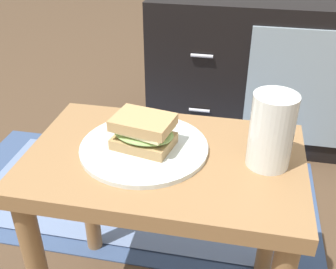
# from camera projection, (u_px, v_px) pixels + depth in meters

# --- Properties ---
(side_table) EXTENTS (0.56, 0.36, 0.46)m
(side_table) POSITION_uv_depth(u_px,v_px,m) (165.00, 190.00, 0.87)
(side_table) COLOR olive
(side_table) RESTS_ON ground
(tv_cabinet) EXTENTS (0.96, 0.46, 0.58)m
(tv_cabinet) POSITION_uv_depth(u_px,v_px,m) (272.00, 68.00, 1.66)
(tv_cabinet) COLOR black
(tv_cabinet) RESTS_ON ground
(area_rug) EXTENTS (1.26, 0.61, 0.01)m
(area_rug) POSITION_uv_depth(u_px,v_px,m) (132.00, 192.00, 1.43)
(area_rug) COLOR #384C72
(area_rug) RESTS_ON ground
(plate) EXTENTS (0.26, 0.26, 0.01)m
(plate) POSITION_uv_depth(u_px,v_px,m) (144.00, 148.00, 0.84)
(plate) COLOR silver
(plate) RESTS_ON side_table
(sandwich_front) EXTENTS (0.14, 0.12, 0.07)m
(sandwich_front) POSITION_uv_depth(u_px,v_px,m) (144.00, 132.00, 0.82)
(sandwich_front) COLOR tan
(sandwich_front) RESTS_ON plate
(beer_glass) EXTENTS (0.08, 0.08, 0.15)m
(beer_glass) POSITION_uv_depth(u_px,v_px,m) (271.00, 131.00, 0.76)
(beer_glass) COLOR silver
(beer_glass) RESTS_ON side_table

